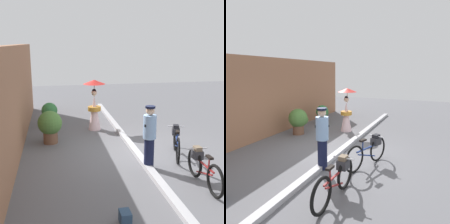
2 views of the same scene
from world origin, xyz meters
The scene contains 10 objects.
ground_plane centered at (0.00, 0.00, 0.00)m, with size 30.00×30.00×0.00m, color slate.
building_wall centered at (0.00, 3.55, 1.59)m, with size 14.00×0.40×3.17m, color #9E6B4C.
sidewalk_curb centered at (0.00, 0.00, 0.06)m, with size 14.00×0.20×0.12m, color #B2B2B7.
bicycle_near_officer centered at (-2.22, -0.98, 0.42)m, with size 1.77×0.48×0.82m.
bicycle_far_side centered at (-0.35, -1.12, 0.44)m, with size 1.74×0.69×0.83m.
person_officer centered at (-1.08, -0.04, 0.90)m, with size 0.34×0.35×1.69m.
person_with_parasol centered at (2.81, 0.85, 0.97)m, with size 0.83×0.83×1.90m.
potted_plant_by_door centered at (1.52, 2.49, 0.61)m, with size 0.81×0.79×1.08m.
potted_plant_small centered at (3.67, 2.52, 0.52)m, with size 0.64×0.63×0.93m.
backpack_on_pavement centered at (-3.38, 1.15, 0.13)m, with size 0.28×0.20×0.25m.
Camera 1 is at (-8.11, 2.36, 3.26)m, focal length 47.81 mm.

